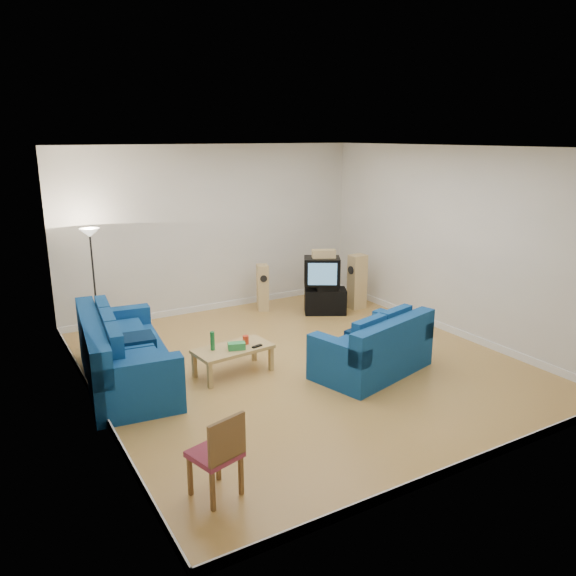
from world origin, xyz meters
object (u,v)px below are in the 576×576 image
sofa_three_seat (121,359)px  television (322,271)px  tv_stand (325,301)px  coffee_table (233,351)px  sofa_loveseat (375,351)px

sofa_three_seat → television: size_ratio=3.11×
sofa_three_seat → tv_stand: sofa_three_seat is taller
coffee_table → tv_stand: bearing=32.0°
sofa_loveseat → television: size_ratio=2.31×
sofa_three_seat → sofa_loveseat: bearing=71.8°
coffee_table → sofa_loveseat: bearing=-29.3°
sofa_three_seat → coffee_table: size_ratio=2.23×
coffee_table → sofa_three_seat: bearing=161.4°
tv_stand → television: television is taller
sofa_three_seat → sofa_loveseat: size_ratio=1.35×
tv_stand → television: (-0.06, 0.05, 0.60)m
sofa_three_seat → tv_stand: 4.42m
sofa_loveseat → sofa_three_seat: bearing=140.5°
coffee_table → television: 3.28m
coffee_table → television: bearing=33.3°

